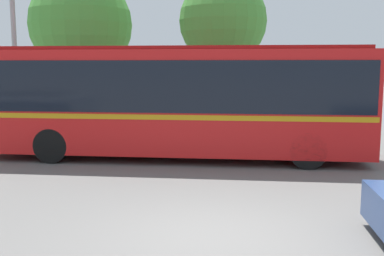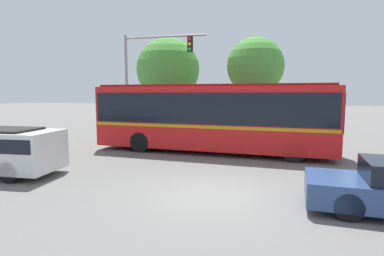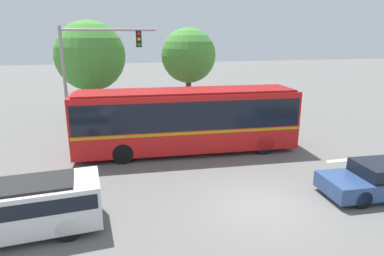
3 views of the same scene
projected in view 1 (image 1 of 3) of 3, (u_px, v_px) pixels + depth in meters
ground_plane at (212, 237)px, 7.46m from camera, size 140.00×140.00×0.00m
city_bus at (172, 96)px, 13.55m from camera, size 11.60×3.22×3.31m
traffic_light_pole at (48, 22)px, 16.84m from camera, size 5.27×0.24×6.50m
flowering_hedge at (174, 119)px, 18.05m from camera, size 7.66×1.05×1.35m
street_tree_left at (81, 25)px, 21.17m from camera, size 4.77×4.77×7.04m
street_tree_centre at (223, 21)px, 19.47m from camera, size 3.76×3.76×6.56m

